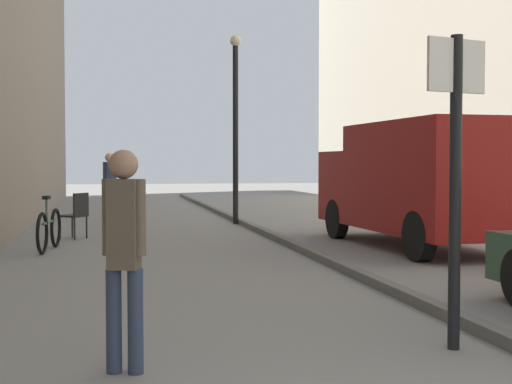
{
  "coord_description": "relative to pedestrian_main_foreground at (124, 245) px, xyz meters",
  "views": [
    {
      "loc": [
        -1.7,
        -1.3,
        1.55
      ],
      "look_at": [
        0.46,
        9.25,
        1.11
      ],
      "focal_mm": 50.43,
      "sensor_mm": 36.0,
      "label": 1
    }
  ],
  "objects": [
    {
      "name": "ground_plane",
      "position": [
        1.6,
        7.97,
        -0.95
      ],
      "size": [
        80.0,
        80.0,
        0.0
      ],
      "primitive_type": "plane",
      "color": "gray"
    },
    {
      "name": "kerb_strip",
      "position": [
        3.18,
        7.97,
        -0.89
      ],
      "size": [
        0.16,
        40.0,
        0.12
      ],
      "primitive_type": "cube",
      "color": "#615F5B",
      "rests_on": "ground_plane"
    },
    {
      "name": "pedestrian_main_foreground",
      "position": [
        0.0,
        0.0,
        0.0
      ],
      "size": [
        0.32,
        0.24,
        1.65
      ],
      "rotation": [
        0.0,
        0.0,
        -0.33
      ],
      "color": "#2D3851",
      "rests_on": "ground_plane"
    },
    {
      "name": "pedestrian_mid_block",
      "position": [
        -0.09,
        13.67,
        0.09
      ],
      "size": [
        0.35,
        0.26,
        1.81
      ],
      "rotation": [
        0.0,
        0.0,
        0.31
      ],
      "color": "brown",
      "rests_on": "ground_plane"
    },
    {
      "name": "delivery_van",
      "position": [
        5.49,
        6.97,
        0.27
      ],
      "size": [
        2.27,
        5.29,
        2.27
      ],
      "rotation": [
        0.0,
        0.0,
        0.05
      ],
      "color": "maroon",
      "rests_on": "ground_plane"
    },
    {
      "name": "street_sign_post",
      "position": [
        2.7,
        0.15,
        0.59
      ],
      "size": [
        0.59,
        0.19,
        2.6
      ],
      "rotation": [
        0.0,
        0.0,
        3.42
      ],
      "color": "black",
      "rests_on": "ground_plane"
    },
    {
      "name": "lamp_post",
      "position": [
        3.04,
        12.61,
        1.77
      ],
      "size": [
        0.28,
        0.28,
        4.76
      ],
      "color": "black",
      "rests_on": "ground_plane"
    },
    {
      "name": "bicycle_leaning",
      "position": [
        -1.15,
        7.77,
        -0.57
      ],
      "size": [
        0.31,
        1.76,
        0.98
      ],
      "rotation": [
        0.0,
        0.0,
        -0.14
      ],
      "color": "black",
      "rests_on": "ground_plane"
    },
    {
      "name": "cafe_chair_near_window",
      "position": [
        -0.76,
        9.7,
        -0.41
      ],
      "size": [
        0.62,
        0.62,
        0.94
      ],
      "rotation": [
        0.0,
        0.0,
        0.92
      ],
      "color": "black",
      "rests_on": "ground_plane"
    }
  ]
}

